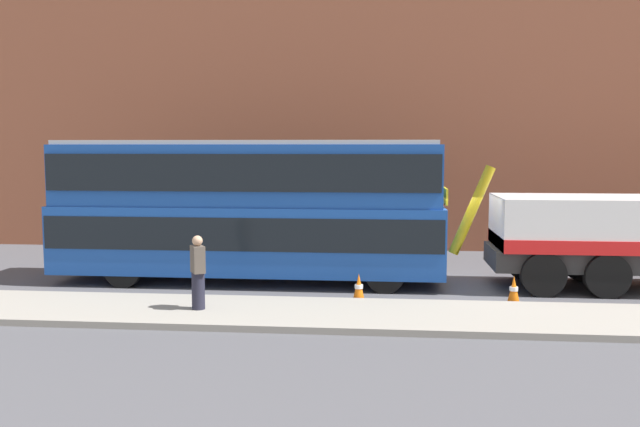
{
  "coord_description": "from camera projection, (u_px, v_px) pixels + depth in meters",
  "views": [
    {
      "loc": [
        -2.29,
        -18.98,
        3.89
      ],
      "look_at": [
        -4.08,
        -0.4,
        2.0
      ],
      "focal_mm": 37.34,
      "sensor_mm": 36.0,
      "label": 1
    }
  ],
  "objects": [
    {
      "name": "ground_plane",
      "position": [
        464.0,
        283.0,
        18.97
      ],
      "size": [
        120.0,
        120.0,
        0.0
      ],
      "primitive_type": "plane",
      "color": "#4C4C51"
    },
    {
      "name": "traffic_cone_near_bus",
      "position": [
        359.0,
        289.0,
        16.63
      ],
      "size": [
        0.36,
        0.36,
        0.72
      ],
      "color": "orange",
      "rests_on": "ground_plane"
    },
    {
      "name": "traffic_cone_midway",
      "position": [
        514.0,
        291.0,
        16.36
      ],
      "size": [
        0.36,
        0.36,
        0.72
      ],
      "color": "orange",
      "rests_on": "ground_plane"
    },
    {
      "name": "near_kerb",
      "position": [
        486.0,
        318.0,
        14.8
      ],
      "size": [
        60.0,
        2.8,
        0.15
      ],
      "primitive_type": "cube",
      "color": "gray",
      "rests_on": "ground_plane"
    },
    {
      "name": "building_facade",
      "position": [
        448.0,
        33.0,
        24.64
      ],
      "size": [
        60.0,
        1.5,
        16.0
      ],
      "color": "#935138",
      "rests_on": "ground_plane"
    },
    {
      "name": "double_decker_bus",
      "position": [
        248.0,
        205.0,
        18.93
      ],
      "size": [
        11.05,
        2.56,
        4.06
      ],
      "rotation": [
        0.0,
        0.0,
        -0.0
      ],
      "color": "#19479E",
      "rests_on": "ground_plane"
    },
    {
      "name": "pedestrian_onlooker",
      "position": [
        198.0,
        273.0,
        15.25
      ],
      "size": [
        0.43,
        0.48,
        1.71
      ],
      "rotation": [
        0.0,
        0.0,
        0.54
      ],
      "color": "#232333",
      "rests_on": "near_kerb"
    }
  ]
}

